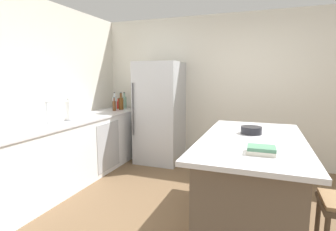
{
  "coord_description": "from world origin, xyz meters",
  "views": [
    {
      "loc": [
        0.52,
        -2.44,
        1.54
      ],
      "look_at": [
        -0.72,
        0.91,
        1.0
      ],
      "focal_mm": 27.79,
      "sensor_mm": 36.0,
      "label": 1
    }
  ],
  "objects_px": {
    "sink_faucet": "(48,112)",
    "whiskey_bottle": "(121,103)",
    "kitchen_island": "(250,182)",
    "syrup_bottle": "(114,105)",
    "refrigerator": "(160,113)",
    "gin_bottle": "(125,102)",
    "hot_sauce_bottle": "(118,105)",
    "mixing_bowl": "(251,130)",
    "soda_bottle": "(115,103)",
    "paper_towel_roll": "(69,111)",
    "cookbook_stack": "(261,150)"
  },
  "relations": [
    {
      "from": "sink_faucet",
      "to": "hot_sauce_bottle",
      "type": "bearing_deg",
      "value": 89.68
    },
    {
      "from": "whiskey_bottle",
      "to": "mixing_bowl",
      "type": "xyz_separation_m",
      "value": [
        2.4,
        -1.38,
        -0.08
      ]
    },
    {
      "from": "whiskey_bottle",
      "to": "cookbook_stack",
      "type": "distance_m",
      "value": 3.29
    },
    {
      "from": "refrigerator",
      "to": "gin_bottle",
      "type": "height_order",
      "value": "refrigerator"
    },
    {
      "from": "kitchen_island",
      "to": "cookbook_stack",
      "type": "height_order",
      "value": "cookbook_stack"
    },
    {
      "from": "kitchen_island",
      "to": "soda_bottle",
      "type": "relative_size",
      "value": 5.81
    },
    {
      "from": "refrigerator",
      "to": "hot_sauce_bottle",
      "type": "distance_m",
      "value": 0.9
    },
    {
      "from": "sink_faucet",
      "to": "soda_bottle",
      "type": "bearing_deg",
      "value": 88.17
    },
    {
      "from": "soda_bottle",
      "to": "mixing_bowl",
      "type": "height_order",
      "value": "soda_bottle"
    },
    {
      "from": "whiskey_bottle",
      "to": "soda_bottle",
      "type": "bearing_deg",
      "value": -131.16
    },
    {
      "from": "sink_faucet",
      "to": "mixing_bowl",
      "type": "height_order",
      "value": "sink_faucet"
    },
    {
      "from": "sink_faucet",
      "to": "whiskey_bottle",
      "type": "distance_m",
      "value": 1.65
    },
    {
      "from": "whiskey_bottle",
      "to": "soda_bottle",
      "type": "height_order",
      "value": "soda_bottle"
    },
    {
      "from": "gin_bottle",
      "to": "whiskey_bottle",
      "type": "xyz_separation_m",
      "value": [
        0.04,
        -0.21,
        0.0
      ]
    },
    {
      "from": "soda_bottle",
      "to": "mixing_bowl",
      "type": "relative_size",
      "value": 1.49
    },
    {
      "from": "refrigerator",
      "to": "mixing_bowl",
      "type": "bearing_deg",
      "value": -40.92
    },
    {
      "from": "syrup_bottle",
      "to": "whiskey_bottle",
      "type": "bearing_deg",
      "value": 81.48
    },
    {
      "from": "kitchen_island",
      "to": "sink_faucet",
      "type": "distance_m",
      "value": 2.63
    },
    {
      "from": "whiskey_bottle",
      "to": "refrigerator",
      "type": "bearing_deg",
      "value": 2.88
    },
    {
      "from": "kitchen_island",
      "to": "syrup_bottle",
      "type": "relative_size",
      "value": 7.74
    },
    {
      "from": "whiskey_bottle",
      "to": "cookbook_stack",
      "type": "relative_size",
      "value": 1.45
    },
    {
      "from": "paper_towel_roll",
      "to": "soda_bottle",
      "type": "height_order",
      "value": "soda_bottle"
    },
    {
      "from": "kitchen_island",
      "to": "soda_bottle",
      "type": "bearing_deg",
      "value": 149.32
    },
    {
      "from": "kitchen_island",
      "to": "gin_bottle",
      "type": "height_order",
      "value": "gin_bottle"
    },
    {
      "from": "kitchen_island",
      "to": "syrup_bottle",
      "type": "bearing_deg",
      "value": 150.51
    },
    {
      "from": "gin_bottle",
      "to": "mixing_bowl",
      "type": "bearing_deg",
      "value": -32.91
    },
    {
      "from": "refrigerator",
      "to": "syrup_bottle",
      "type": "bearing_deg",
      "value": -163.94
    },
    {
      "from": "soda_bottle",
      "to": "paper_towel_roll",
      "type": "bearing_deg",
      "value": -89.88
    },
    {
      "from": "refrigerator",
      "to": "whiskey_bottle",
      "type": "bearing_deg",
      "value": -177.12
    },
    {
      "from": "soda_bottle",
      "to": "hot_sauce_bottle",
      "type": "bearing_deg",
      "value": 101.81
    },
    {
      "from": "refrigerator",
      "to": "syrup_bottle",
      "type": "distance_m",
      "value": 0.84
    },
    {
      "from": "kitchen_island",
      "to": "hot_sauce_bottle",
      "type": "distance_m",
      "value": 3.1
    },
    {
      "from": "paper_towel_roll",
      "to": "whiskey_bottle",
      "type": "bearing_deg",
      "value": 86.6
    },
    {
      "from": "kitchen_island",
      "to": "gin_bottle",
      "type": "relative_size",
      "value": 6.08
    },
    {
      "from": "syrup_bottle",
      "to": "sink_faucet",
      "type": "bearing_deg",
      "value": -94.0
    },
    {
      "from": "hot_sauce_bottle",
      "to": "soda_bottle",
      "type": "distance_m",
      "value": 0.2
    },
    {
      "from": "kitchen_island",
      "to": "sink_faucet",
      "type": "relative_size",
      "value": 6.35
    },
    {
      "from": "refrigerator",
      "to": "syrup_bottle",
      "type": "relative_size",
      "value": 7.28
    },
    {
      "from": "refrigerator",
      "to": "sink_faucet",
      "type": "distance_m",
      "value": 1.91
    },
    {
      "from": "kitchen_island",
      "to": "whiskey_bottle",
      "type": "height_order",
      "value": "whiskey_bottle"
    },
    {
      "from": "syrup_bottle",
      "to": "cookbook_stack",
      "type": "bearing_deg",
      "value": -37.1
    },
    {
      "from": "gin_bottle",
      "to": "paper_towel_roll",
      "type": "bearing_deg",
      "value": -91.32
    },
    {
      "from": "gin_bottle",
      "to": "whiskey_bottle",
      "type": "distance_m",
      "value": 0.21
    },
    {
      "from": "gin_bottle",
      "to": "hot_sauce_bottle",
      "type": "relative_size",
      "value": 1.53
    },
    {
      "from": "gin_bottle",
      "to": "hot_sauce_bottle",
      "type": "distance_m",
      "value": 0.14
    },
    {
      "from": "soda_bottle",
      "to": "whiskey_bottle",
      "type": "bearing_deg",
      "value": 48.84
    },
    {
      "from": "whiskey_bottle",
      "to": "syrup_bottle",
      "type": "distance_m",
      "value": 0.19
    },
    {
      "from": "gin_bottle",
      "to": "cookbook_stack",
      "type": "distance_m",
      "value": 3.46
    },
    {
      "from": "gin_bottle",
      "to": "cookbook_stack",
      "type": "height_order",
      "value": "gin_bottle"
    },
    {
      "from": "refrigerator",
      "to": "soda_bottle",
      "type": "relative_size",
      "value": 5.46
    }
  ]
}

